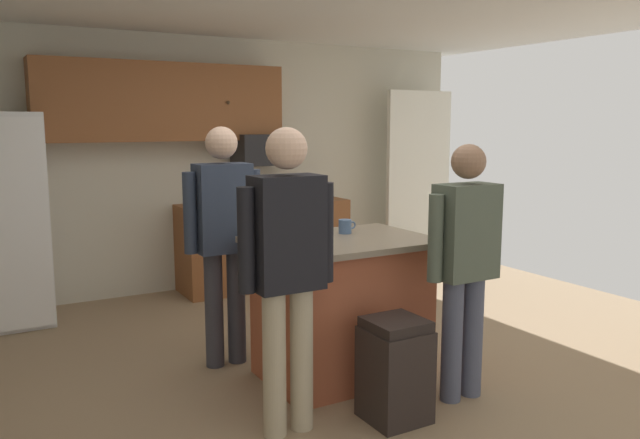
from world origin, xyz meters
The scene contains 14 objects.
floor centered at (0.00, 0.00, 0.00)m, with size 7.04×7.04×0.00m, color #937A5B.
back_wall centered at (0.00, 2.80, 1.30)m, with size 6.40×0.10×2.60m, color beige.
french_door_window_panel centered at (2.60, 2.40, 1.10)m, with size 0.90×0.06×2.00m, color white.
cabinet_run_upper centered at (-0.40, 2.60, 1.93)m, with size 2.40×0.38×0.75m.
cabinet_run_lower centered at (0.60, 2.48, 0.45)m, with size 1.80×0.63×0.90m.
microwave_over_range centered at (0.60, 2.50, 1.45)m, with size 0.56×0.40×0.32m, color black.
kitchen_island centered at (0.02, -0.03, 0.49)m, with size 1.18×0.87×0.96m.
person_guest_by_door centered at (0.49, -0.71, 0.92)m, with size 0.57×0.22×1.60m.
person_host_foreground centered at (-0.66, -0.57, 0.99)m, with size 0.57×0.22×1.71m.
person_guest_left centered at (-0.59, 0.56, 0.99)m, with size 0.57×0.22×1.70m.
mug_blue_stoneware centered at (-0.41, -0.08, 1.01)m, with size 0.13×0.09×0.09m.
mug_ceramic_white centered at (0.15, 0.14, 1.01)m, with size 0.13×0.09×0.10m.
glass_pilsner centered at (-0.37, 0.16, 1.04)m, with size 0.07×0.07×0.15m.
trash_bin centered at (-0.05, -0.75, 0.30)m, with size 0.34×0.34×0.61m.
Camera 1 is at (-2.18, -3.57, 1.73)m, focal length 35.53 mm.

